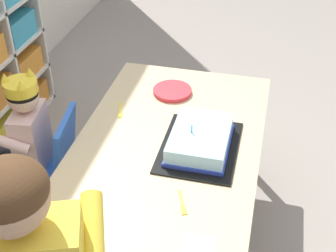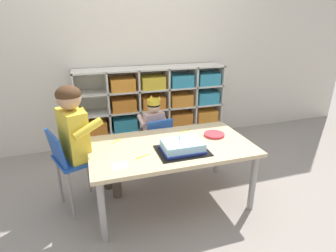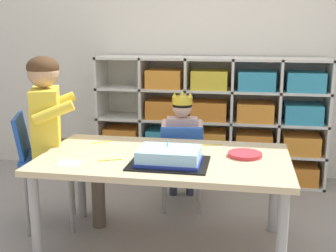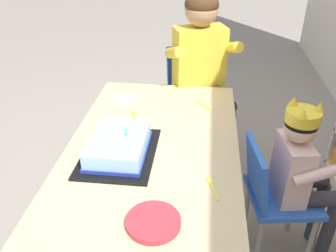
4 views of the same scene
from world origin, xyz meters
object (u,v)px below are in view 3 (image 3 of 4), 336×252
(child_with_crown, at_px, (182,135))
(classroom_chair_blue, at_px, (182,159))
(fork_at_table_front_edge, at_px, (210,145))
(fork_by_napkin, at_px, (108,160))
(fork_beside_plate_stack, at_px, (102,142))
(birthday_cake_on_tray, at_px, (169,157))
(activity_table, at_px, (164,166))
(adult_helper_seated, at_px, (57,122))
(paper_plate_stack, at_px, (245,154))
(classroom_chair_adult_side, at_px, (40,155))

(child_with_crown, bearing_deg, classroom_chair_blue, 89.20)
(fork_at_table_front_edge, height_order, fork_by_napkin, same)
(fork_beside_plate_stack, bearing_deg, child_with_crown, -177.97)
(classroom_chair_blue, xyz_separation_m, birthday_cake_on_tray, (0.03, -0.69, 0.22))
(classroom_chair_blue, distance_m, birthday_cake_on_tray, 0.72)
(activity_table, distance_m, child_with_crown, 0.66)
(fork_at_table_front_edge, bearing_deg, adult_helper_seated, 166.58)
(fork_beside_plate_stack, bearing_deg, birthday_cake_on_tray, 100.76)
(paper_plate_stack, relative_size, fork_by_napkin, 1.56)
(adult_helper_seated, distance_m, paper_plate_stack, 1.17)
(adult_helper_seated, distance_m, fork_by_napkin, 0.56)
(birthday_cake_on_tray, distance_m, fork_at_table_front_edge, 0.44)
(adult_helper_seated, xyz_separation_m, paper_plate_stack, (1.16, -0.13, -0.11))
(classroom_chair_adult_side, relative_size, adult_helper_seated, 0.67)
(birthday_cake_on_tray, relative_size, fork_by_napkin, 3.41)
(classroom_chair_blue, relative_size, adult_helper_seated, 0.57)
(classroom_chair_blue, relative_size, fork_at_table_front_edge, 4.74)
(classroom_chair_blue, relative_size, birthday_cake_on_tray, 1.50)
(paper_plate_stack, bearing_deg, birthday_cake_on_tray, -152.01)
(classroom_chair_adult_side, distance_m, fork_beside_plate_stack, 0.41)
(birthday_cake_on_tray, bearing_deg, fork_at_table_front_edge, 65.99)
(adult_helper_seated, height_order, paper_plate_stack, adult_helper_seated)
(child_with_crown, height_order, fork_by_napkin, child_with_crown)
(activity_table, relative_size, fork_by_napkin, 11.38)
(child_with_crown, xyz_separation_m, fork_by_napkin, (-0.29, -0.79, 0.04))
(activity_table, bearing_deg, child_with_crown, 89.70)
(classroom_chair_adult_side, height_order, fork_at_table_front_edge, classroom_chair_adult_side)
(child_with_crown, distance_m, fork_at_table_front_edge, 0.45)
(adult_helper_seated, distance_m, fork_beside_plate_stack, 0.31)
(paper_plate_stack, bearing_deg, fork_by_napkin, -164.08)
(fork_at_table_front_edge, bearing_deg, classroom_chair_blue, 109.36)
(classroom_chair_adult_side, relative_size, paper_plate_stack, 3.89)
(birthday_cake_on_tray, height_order, paper_plate_stack, birthday_cake_on_tray)
(adult_helper_seated, xyz_separation_m, fork_beside_plate_stack, (0.28, 0.02, -0.12))
(activity_table, bearing_deg, classroom_chair_adult_side, 169.20)
(child_with_crown, height_order, fork_beside_plate_stack, child_with_crown)
(child_with_crown, bearing_deg, paper_plate_stack, 118.45)
(fork_by_napkin, bearing_deg, adult_helper_seated, 121.60)
(child_with_crown, relative_size, paper_plate_stack, 4.41)
(birthday_cake_on_tray, distance_m, paper_plate_stack, 0.44)
(activity_table, distance_m, fork_by_napkin, 0.32)
(activity_table, height_order, fork_beside_plate_stack, fork_beside_plate_stack)
(classroom_chair_blue, distance_m, classroom_chair_adult_side, 0.94)
(activity_table, distance_m, paper_plate_stack, 0.45)
(fork_beside_plate_stack, distance_m, fork_by_napkin, 0.38)
(classroom_chair_blue, distance_m, fork_beside_plate_stack, 0.59)
(birthday_cake_on_tray, height_order, fork_beside_plate_stack, birthday_cake_on_tray)
(fork_by_napkin, bearing_deg, classroom_chair_blue, 45.57)
(adult_helper_seated, bearing_deg, child_with_crown, -78.26)
(child_with_crown, xyz_separation_m, fork_at_table_front_edge, (0.23, -0.39, 0.04))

